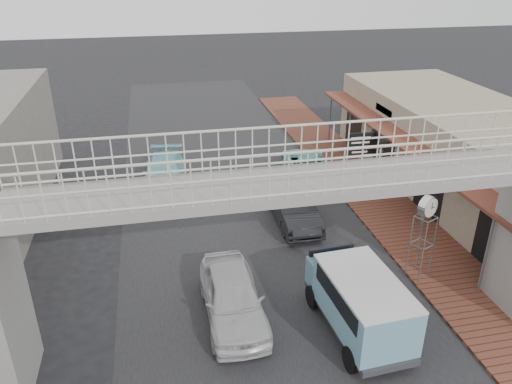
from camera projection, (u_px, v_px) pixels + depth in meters
name	position (u px, v px, depth m)	size (l,w,h in m)	color
ground	(259.00, 267.00, 18.19)	(120.00, 120.00, 0.00)	black
road_strip	(259.00, 267.00, 18.19)	(10.00, 60.00, 0.01)	black
sidewalk	(388.00, 212.00, 22.05)	(3.00, 40.00, 0.10)	brown
shophouse_row	(474.00, 155.00, 22.93)	(7.20, 18.00, 4.00)	gray
footbridge	(292.00, 251.00, 13.30)	(16.40, 2.40, 6.34)	gray
white_hatchback	(233.00, 297.00, 15.41)	(1.78, 4.42, 1.51)	silver
dark_sedan	(293.00, 206.00, 21.07)	(1.52, 4.35, 1.43)	black
angkot_curb	(307.00, 163.00, 25.61)	(2.12, 4.60, 1.28)	#74C6C9
angkot_far	(164.00, 173.00, 24.34)	(1.94, 4.78, 1.39)	#7BC9D6
angkot_van	(360.00, 297.00, 14.52)	(2.13, 4.24, 2.03)	black
motorcycle_near	(343.00, 180.00, 23.79)	(0.68, 1.95, 1.02)	black
motorcycle_far	(354.00, 167.00, 25.22)	(0.47, 1.67, 1.00)	black
street_clock	(427.00, 211.00, 16.51)	(0.79, 0.78, 3.08)	#59595B
arrow_sign	(379.00, 143.00, 22.00)	(1.95, 1.24, 3.35)	#59595B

